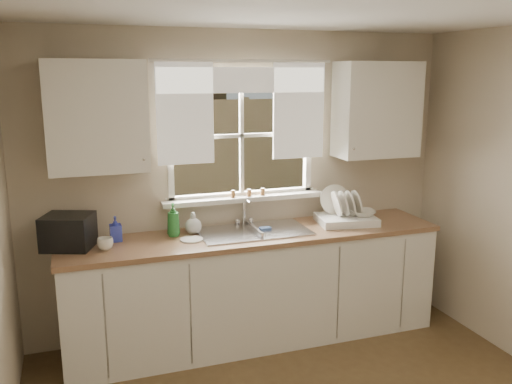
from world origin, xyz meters
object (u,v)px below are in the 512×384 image
object	(u,v)px
dish_rack	(346,215)
soap_bottle_a	(173,220)
cup	(105,244)
black_appliance	(68,232)

from	to	relation	value
dish_rack	soap_bottle_a	bearing A→B (deg)	175.90
cup	black_appliance	distance (m)	0.29
soap_bottle_a	black_appliance	world-z (taller)	soap_bottle_a
soap_bottle_a	dish_rack	bearing A→B (deg)	2.71
black_appliance	soap_bottle_a	bearing A→B (deg)	23.84
soap_bottle_a	black_appliance	size ratio (longest dim) A/B	0.78
dish_rack	black_appliance	distance (m)	2.22
cup	black_appliance	world-z (taller)	black_appliance
black_appliance	dish_rack	bearing A→B (deg)	19.02
soap_bottle_a	cup	size ratio (longest dim) A/B	2.28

